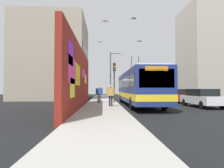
% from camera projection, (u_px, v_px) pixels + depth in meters
% --- Properties ---
extents(ground_plane, '(80.00, 80.00, 0.00)m').
position_uv_depth(ground_plane, '(118.00, 105.00, 18.47)').
color(ground_plane, black).
extents(sidewalk_slab, '(48.00, 3.20, 0.15)m').
position_uv_depth(sidewalk_slab, '(102.00, 104.00, 18.39)').
color(sidewalk_slab, '#9E9B93').
rests_on(sidewalk_slab, ground_plane).
extents(graffiti_wall, '(13.58, 0.32, 4.73)m').
position_uv_depth(graffiti_wall, '(79.00, 79.00, 14.14)').
color(graffiti_wall, maroon).
rests_on(graffiti_wall, ground_plane).
extents(building_far_left, '(10.38, 9.85, 12.28)m').
position_uv_depth(building_far_left, '(54.00, 60.00, 28.74)').
color(building_far_left, '#9E937F').
rests_on(building_far_left, ground_plane).
extents(building_far_right, '(9.09, 6.20, 17.04)m').
position_uv_depth(building_far_right, '(201.00, 53.00, 34.85)').
color(building_far_right, '#B2A899').
rests_on(building_far_right, ground_plane).
extents(city_bus, '(12.47, 2.67, 5.00)m').
position_uv_depth(city_bus, '(138.00, 87.00, 17.60)').
color(city_bus, navy).
rests_on(city_bus, ground_plane).
extents(parked_car_white, '(4.68, 1.85, 1.58)m').
position_uv_depth(parked_car_white, '(201.00, 98.00, 15.93)').
color(parked_car_white, white).
rests_on(parked_car_white, ground_plane).
extents(parked_car_red, '(4.64, 1.81, 1.58)m').
position_uv_depth(parked_car_red, '(175.00, 95.00, 21.82)').
color(parked_car_red, '#B21E19').
rests_on(parked_car_red, ground_plane).
extents(parked_car_champagne, '(4.63, 1.78, 1.58)m').
position_uv_depth(parked_car_champagne, '(160.00, 94.00, 27.53)').
color(parked_car_champagne, '#C6B793').
rests_on(parked_car_champagne, ground_plane).
extents(parked_car_silver, '(4.90, 1.78, 1.58)m').
position_uv_depth(parked_car_silver, '(150.00, 93.00, 33.57)').
color(parked_car_silver, '#B7B7BC').
rests_on(parked_car_silver, ground_plane).
extents(pedestrian_at_curb, '(0.23, 0.69, 1.75)m').
position_uv_depth(pedestrian_at_curb, '(111.00, 94.00, 15.35)').
color(pedestrian_at_curb, '#1E1E2D').
rests_on(pedestrian_at_curb, sidewalk_slab).
extents(pedestrian_midblock, '(0.23, 0.69, 1.73)m').
position_uv_depth(pedestrian_midblock, '(99.00, 93.00, 18.63)').
color(pedestrian_midblock, '#595960').
rests_on(pedestrian_midblock, sidewalk_slab).
extents(traffic_light, '(0.49, 0.28, 4.20)m').
position_uv_depth(traffic_light, '(114.00, 76.00, 19.37)').
color(traffic_light, '#2D382D').
rests_on(traffic_light, sidewalk_slab).
extents(street_lamp, '(0.44, 1.77, 6.77)m').
position_uv_depth(street_lamp, '(112.00, 72.00, 26.61)').
color(street_lamp, '#4C4C51').
rests_on(street_lamp, sidewalk_slab).
extents(flying_pigeons, '(8.77, 4.74, 1.34)m').
position_uv_depth(flying_pigeons, '(118.00, 32.00, 18.83)').
color(flying_pigeons, gray).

